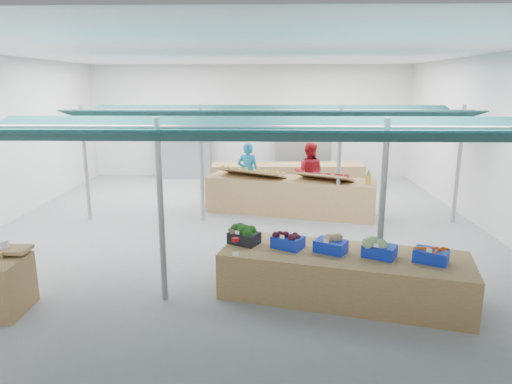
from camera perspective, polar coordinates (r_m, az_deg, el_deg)
floor at (r=11.52m, az=-2.04°, el=-4.29°), size 13.00×13.00×0.00m
hall at (r=12.44m, az=-1.72°, el=9.46°), size 13.00×13.00×13.00m
pole_grid at (r=9.35m, az=1.80°, el=3.01°), size 10.00×4.60×3.00m
awnings at (r=9.23m, az=1.84°, el=8.94°), size 9.50×7.08×0.30m
back_shelving_left at (r=17.43m, az=-9.09°, el=4.98°), size 2.00×0.50×2.00m
back_shelving_right at (r=17.18m, az=5.89°, el=4.96°), size 2.00×0.50×2.00m
veg_counter at (r=7.84m, az=10.82°, el=-10.18°), size 4.21×2.30×0.78m
fruit_counter at (r=12.57m, az=4.26°, el=-0.48°), size 4.71×2.19×0.98m
far_counter at (r=15.25m, az=3.96°, el=1.83°), size 5.04×1.24×0.90m
crate_stack at (r=7.84m, az=20.23°, el=-11.53°), size 0.59×0.50×0.60m
vendor_left at (r=13.55m, az=-0.99°, el=2.41°), size 0.76×0.59×1.83m
vendor_right at (r=13.59m, az=6.62°, el=2.35°), size 1.03×0.89×1.83m
crate_broccoli at (r=7.96m, az=-1.51°, el=-5.35°), size 0.61×0.55×0.35m
crate_beets at (r=7.78m, az=4.01°, el=-6.03°), size 0.61×0.55×0.29m
crate_celeriac at (r=7.67m, az=9.33°, el=-6.38°), size 0.61×0.55×0.31m
crate_cabbage at (r=7.62m, az=15.20°, el=-6.70°), size 0.61×0.55×0.35m
crate_carrots at (r=7.67m, az=21.04°, el=-7.37°), size 0.61×0.55×0.29m
sparrow at (r=7.86m, az=-3.04°, el=-4.93°), size 0.12×0.09×0.11m
pole_ribbon at (r=7.24m, az=-2.60°, el=-6.12°), size 0.12×0.12×0.28m
apple_heap_yellow at (r=12.59m, az=-0.65°, el=2.63°), size 2.00×1.53×0.27m
apple_heap_red at (r=12.17m, az=8.49°, el=2.12°), size 1.65×1.34×0.27m
pineapple at (r=12.08m, az=13.88°, el=1.86°), size 0.14×0.14×0.39m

